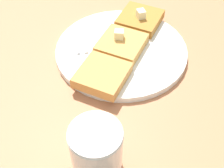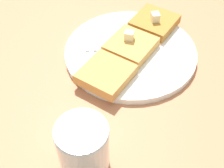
% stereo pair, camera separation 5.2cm
% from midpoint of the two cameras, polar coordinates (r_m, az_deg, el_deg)
% --- Properties ---
extents(table_surface, '(1.00, 1.00, 0.03)m').
position_cam_midpoint_polar(table_surface, '(0.71, 6.81, 8.33)').
color(table_surface, '#AF6F4B').
rests_on(table_surface, ground).
extents(plate, '(0.27, 0.27, 0.01)m').
position_cam_midpoint_polar(plate, '(0.64, 6.00, 5.74)').
color(plate, white).
rests_on(plate, table_surface).
extents(toast_slice_left, '(0.11, 0.11, 0.02)m').
position_cam_midpoint_polar(toast_slice_left, '(0.70, 9.93, 10.94)').
color(toast_slice_left, '#AA702C').
rests_on(toast_slice_left, plate).
extents(toast_slice_middle, '(0.11, 0.11, 0.02)m').
position_cam_midpoint_polar(toast_slice_middle, '(0.63, 6.11, 6.80)').
color(toast_slice_middle, '#D5984B').
rests_on(toast_slice_middle, plate).
extents(toast_slice_right, '(0.11, 0.11, 0.02)m').
position_cam_midpoint_polar(toast_slice_right, '(0.57, 1.50, 1.67)').
color(toast_slice_right, '#CB8D48').
rests_on(toast_slice_right, plate).
extents(butter_pat_primary, '(0.02, 0.02, 0.02)m').
position_cam_midpoint_polar(butter_pat_primary, '(0.68, 10.15, 11.87)').
color(butter_pat_primary, '#F1F1C3').
rests_on(butter_pat_primary, toast_slice_left).
extents(butter_pat_secondary, '(0.02, 0.02, 0.02)m').
position_cam_midpoint_polar(butter_pat_secondary, '(0.62, 5.58, 8.70)').
color(butter_pat_secondary, beige).
rests_on(butter_pat_secondary, toast_slice_middle).
extents(fork, '(0.16, 0.06, 0.00)m').
position_cam_midpoint_polar(fork, '(0.62, -1.42, 5.37)').
color(fork, silver).
rests_on(fork, plate).
extents(syrup_jar, '(0.08, 0.08, 0.09)m').
position_cam_midpoint_polar(syrup_jar, '(0.45, -1.88, -11.95)').
color(syrup_jar, '#4A1A0B').
rests_on(syrup_jar, table_surface).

